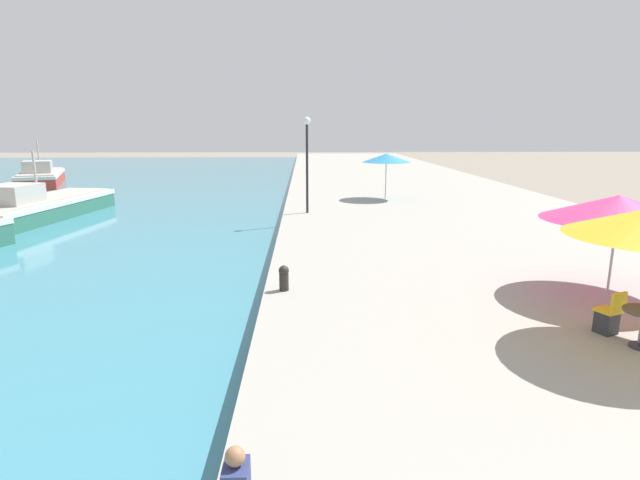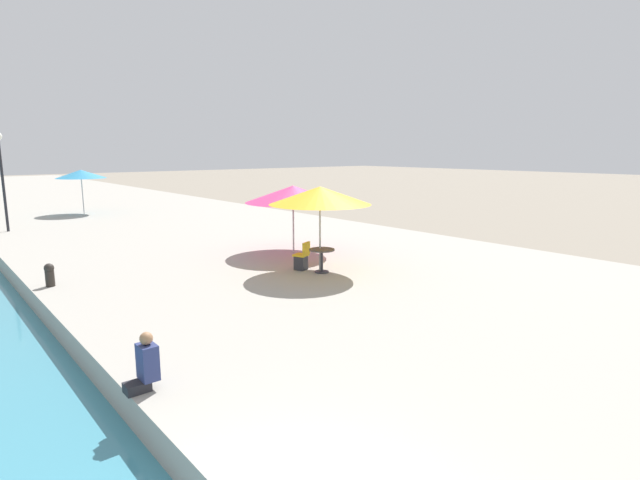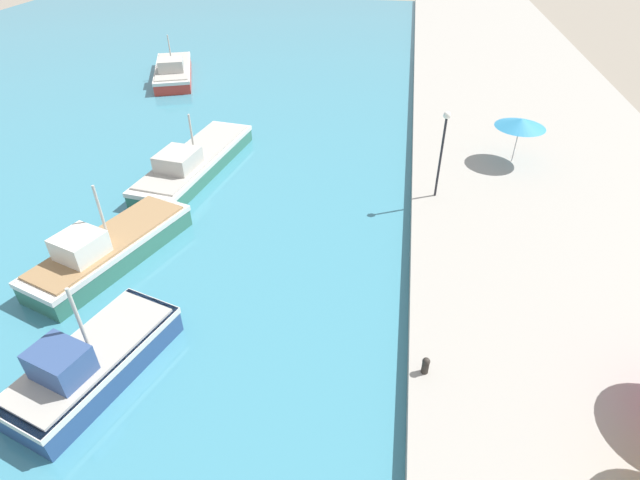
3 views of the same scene
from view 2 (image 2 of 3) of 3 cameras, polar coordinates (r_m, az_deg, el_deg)
name	(u,v)px [view 2 (image 2 of 3)]	position (r m, az deg, el deg)	size (l,w,h in m)	color
quay_promenade	(85,205)	(41.83, -25.29, 3.67)	(16.00, 90.00, 0.61)	#A39E93
cafe_umbrella_pink	(320,195)	(15.31, 0.00, 5.11)	(3.15, 3.15, 2.66)	#B7B7B7
cafe_umbrella_white	(293,194)	(18.32, -3.09, 5.27)	(3.52, 3.52, 2.48)	#B7B7B7
cafe_umbrella_striped	(81,174)	(32.95, -25.66, 6.81)	(2.82, 2.82, 2.61)	#B7B7B7
cafe_table	(322,256)	(15.44, 0.21, -1.80)	(0.80, 0.80, 0.74)	#333338
cafe_chair_left	(302,260)	(15.83, -2.12, -2.28)	(0.53, 0.55, 0.91)	#2D2D33
person_at_quay	(145,365)	(8.57, -19.34, -13.29)	(0.51, 0.36, 0.94)	#232328
mooring_bollard	(50,274)	(15.83, -28.51, -3.45)	(0.26, 0.26, 0.65)	#2D2823
lamppost	(1,165)	(27.36, -32.66, 7.25)	(0.36, 0.36, 4.56)	#232328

